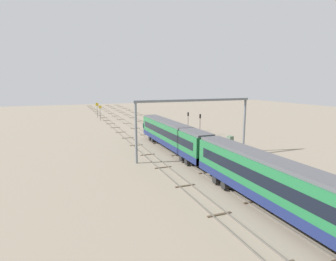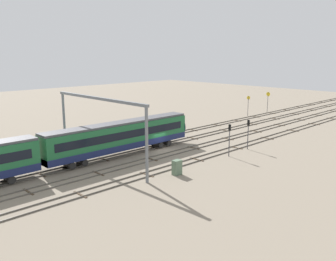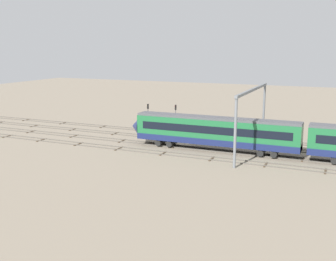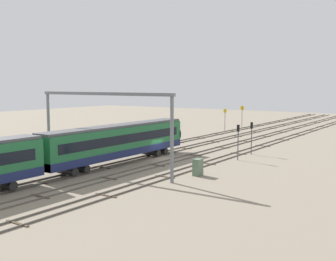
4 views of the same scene
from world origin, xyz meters
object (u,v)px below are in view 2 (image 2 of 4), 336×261
Objects in this scene: overhead_gantry at (99,114)px; speed_sign_mid_trackside at (268,99)px; signal_light_trackside_approach at (248,130)px; signal_light_trackside_departure at (230,136)px; speed_sign_near_foreground at (248,103)px; relay_cabinet at (177,167)px.

overhead_gantry is 56.18m from speed_sign_mid_trackside.
speed_sign_mid_trackside reaches higher than signal_light_trackside_approach.
speed_sign_near_foreground is at bearing 29.44° from signal_light_trackside_departure.
signal_light_trackside_approach is 2.50× the size of relay_cabinet.
signal_light_trackside_departure is 11.37m from relay_cabinet.
signal_light_trackside_approach is at bearing 4.25° from signal_light_trackside_departure.
relay_cabinet is (4.46, -9.75, -5.92)m from overhead_gantry.
speed_sign_near_foreground is 46.25m from relay_cabinet.
speed_sign_mid_trackside is at bearing 8.44° from overhead_gantry.
relay_cabinet is (-16.48, -0.82, -2.09)m from signal_light_trackside_approach.
signal_light_trackside_approach is (20.94, -8.93, -3.83)m from overhead_gantry.
speed_sign_mid_trackside is 1.09× the size of signal_light_trackside_approach.
overhead_gantry reaches higher than signal_light_trackside_approach.
speed_sign_mid_trackside is at bearing 26.44° from signal_light_trackside_approach.
signal_light_trackside_departure is at bearing -156.21° from speed_sign_mid_trackside.
speed_sign_near_foreground reaches higher than signal_light_trackside_approach.
signal_light_trackside_departure is (-5.33, -0.40, 0.05)m from signal_light_trackside_approach.
overhead_gantry is at bearing 149.15° from signal_light_trackside_departure.
speed_sign_mid_trackside is 43.54m from signal_light_trackside_departure.
overhead_gantry is at bearing -171.56° from speed_sign_mid_trackside.
signal_light_trackside_approach reaches higher than relay_cabinet.
speed_sign_near_foreground is 8.51m from speed_sign_mid_trackside.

